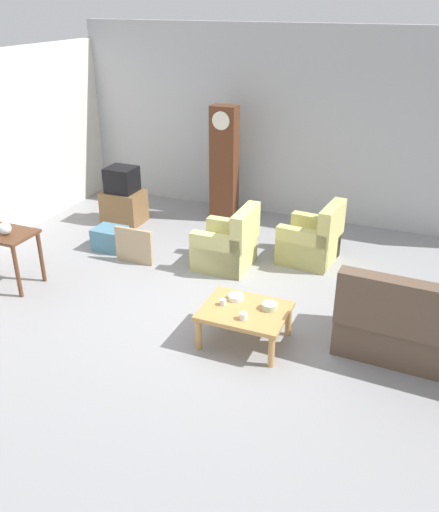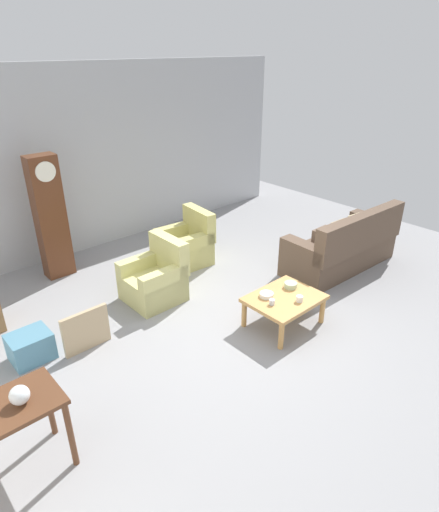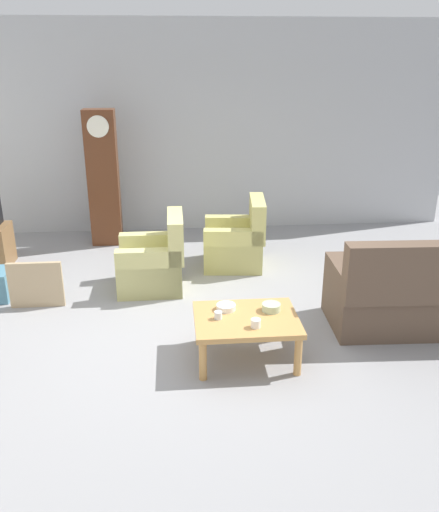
# 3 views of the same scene
# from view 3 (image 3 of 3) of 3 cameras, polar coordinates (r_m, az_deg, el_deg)

# --- Properties ---
(ground_plane) EXTENTS (10.40, 10.40, 0.00)m
(ground_plane) POSITION_cam_3_polar(r_m,az_deg,el_deg) (5.56, -1.95, -8.24)
(ground_plane) COLOR gray
(garage_door_wall) EXTENTS (8.40, 0.16, 3.20)m
(garage_door_wall) POSITION_cam_3_polar(r_m,az_deg,el_deg) (8.52, -3.51, 13.45)
(garage_door_wall) COLOR #ADAFB5
(garage_door_wall) RESTS_ON ground_plane
(couch_floral) EXTENTS (2.14, 0.97, 1.04)m
(couch_floral) POSITION_cam_3_polar(r_m,az_deg,el_deg) (5.96, 21.98, -3.96)
(couch_floral) COLOR brown
(couch_floral) RESTS_ON ground_plane
(armchair_olive_near) EXTENTS (0.79, 0.76, 0.92)m
(armchair_olive_near) POSITION_cam_3_polar(r_m,az_deg,el_deg) (6.52, -7.00, -0.86)
(armchair_olive_near) COLOR #CCC67A
(armchair_olive_near) RESTS_ON ground_plane
(armchair_olive_far) EXTENTS (0.86, 0.83, 0.92)m
(armchair_olive_far) POSITION_cam_3_polar(r_m,az_deg,el_deg) (7.16, 1.84, 1.33)
(armchair_olive_far) COLOR #C5BE6E
(armchair_olive_far) RESTS_ON ground_plane
(coffee_table_wood) EXTENTS (0.96, 0.76, 0.43)m
(coffee_table_wood) POSITION_cam_3_polar(r_m,az_deg,el_deg) (4.98, 2.87, -7.17)
(coffee_table_wood) COLOR tan
(coffee_table_wood) RESTS_ON ground_plane
(grandfather_clock) EXTENTS (0.44, 0.30, 1.97)m
(grandfather_clock) POSITION_cam_3_polar(r_m,az_deg,el_deg) (8.01, -12.32, 8.10)
(grandfather_clock) COLOR #562D19
(grandfather_clock) RESTS_ON ground_plane
(framed_picture_leaning) EXTENTS (0.60, 0.05, 0.54)m
(framed_picture_leaning) POSITION_cam_3_polar(r_m,az_deg,el_deg) (6.34, -19.06, -2.93)
(framed_picture_leaning) COLOR tan
(framed_picture_leaning) RESTS_ON ground_plane
(cup_white_porcelain) EXTENTS (0.09, 0.09, 0.08)m
(cup_white_porcelain) POSITION_cam_3_polar(r_m,az_deg,el_deg) (4.77, 3.90, -7.19)
(cup_white_porcelain) COLOR white
(cup_white_porcelain) RESTS_ON coffee_table_wood
(cup_blue_rimmed) EXTENTS (0.07, 0.07, 0.07)m
(cup_blue_rimmed) POSITION_cam_3_polar(r_m,az_deg,el_deg) (4.90, -0.14, -6.35)
(cup_blue_rimmed) COLOR silver
(cup_blue_rimmed) RESTS_ON coffee_table_wood
(bowl_white_stacked) EXTENTS (0.18, 0.18, 0.05)m
(bowl_white_stacked) POSITION_cam_3_polar(r_m,az_deg,el_deg) (5.07, 0.70, -5.49)
(bowl_white_stacked) COLOR white
(bowl_white_stacked) RESTS_ON coffee_table_wood
(bowl_shallow_green) EXTENTS (0.18, 0.18, 0.07)m
(bowl_shallow_green) POSITION_cam_3_polar(r_m,az_deg,el_deg) (5.07, 5.56, -5.48)
(bowl_shallow_green) COLOR #B2C69E
(bowl_shallow_green) RESTS_ON coffee_table_wood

